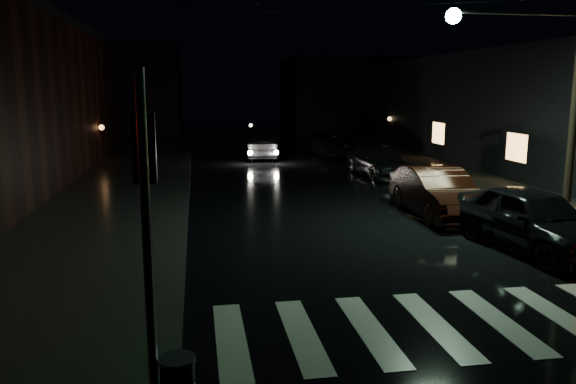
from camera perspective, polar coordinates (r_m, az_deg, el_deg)
name	(u,v)px	position (r m, az deg, el deg)	size (l,w,h in m)	color
ground	(308,348)	(9.38, 2.00, -15.52)	(120.00, 120.00, 0.00)	black
sidewalk_left	(111,194)	(22.87, -17.52, -0.18)	(6.00, 44.00, 0.15)	#282826
sidewalk_right	(471,183)	(25.47, 18.11, 0.83)	(4.00, 44.00, 0.15)	#282826
building_right	(565,111)	(32.25, 26.31, 7.43)	(10.00, 40.00, 6.00)	black
building_far_left	(101,90)	(53.91, -18.49, 9.82)	(14.00, 10.00, 8.00)	black
building_far_right	(359,95)	(55.53, 7.18, 9.76)	(14.00, 10.00, 7.00)	black
crosswalk	(467,322)	(10.75, 17.72, -12.50)	(9.00, 3.00, 0.01)	beige
signal_pole_corner	(163,298)	(7.29, -12.59, -10.43)	(0.68, 0.61, 4.20)	slate
utility_pole	(558,72)	(18.54, 25.71, 10.97)	(4.92, 0.44, 8.00)	black
parked_car_a	(533,219)	(15.64, 23.64, -2.57)	(1.94, 4.82, 1.64)	black
parked_car_b	(437,192)	(18.83, 14.92, -0.02)	(1.69, 4.85, 1.60)	black
parked_car_c	(379,161)	(27.08, 9.20, 3.09)	(1.95, 4.79, 1.39)	black
parked_car_d	(335,143)	(35.30, 4.75, 5.02)	(2.59, 5.61, 1.56)	black
oncoming_car	(260,145)	(33.57, -2.82, 4.77)	(1.66, 4.76, 1.57)	black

